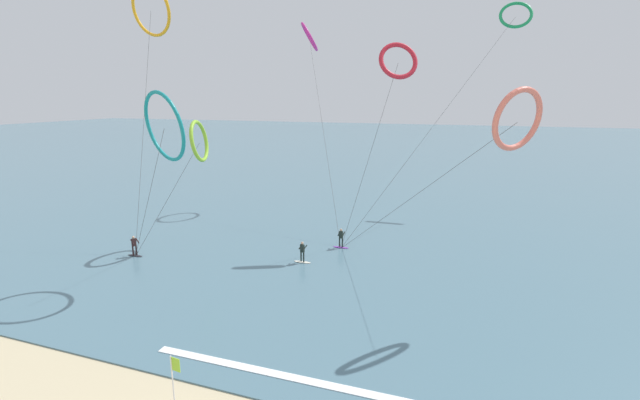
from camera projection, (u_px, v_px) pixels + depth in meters
sea_water at (429, 148)px, 111.29m from camera, size 400.00×200.00×0.08m
surfer_ivory at (302, 253)px, 33.95m from camera, size 1.40×0.66×1.70m
surfer_violet at (341, 239)px, 37.27m from camera, size 1.40×0.62×1.70m
surfer_charcoal at (134, 247)px, 35.32m from camera, size 1.40×0.67×1.70m
kite_crimson at (398, 61)px, 36.36m from camera, size 5.55×5.62×17.32m
kite_coral at (517, 120)px, 23.99m from camera, size 13.93×9.10×13.35m
kite_amber at (151, 10)px, 40.99m from camera, size 6.92×10.90×23.26m
kite_teal at (164, 127)px, 29.13m from camera, size 8.17×3.73×13.22m
kite_emerald at (516, 15)px, 49.29m from camera, size 15.47×24.34×23.48m
kite_lime at (199, 141)px, 36.79m from camera, size 4.33×6.77×10.90m
kite_magenta at (310, 37)px, 50.83m from camera, size 10.60×18.51×21.29m
beach_flag at (174, 374)px, 17.76m from camera, size 0.47×0.08×2.51m
wave_crest_mid at (324, 385)px, 19.60m from camera, size 17.64×0.66×0.12m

